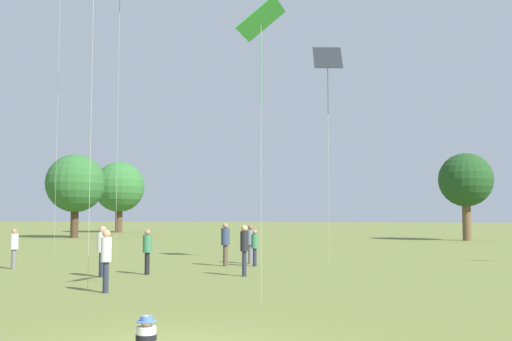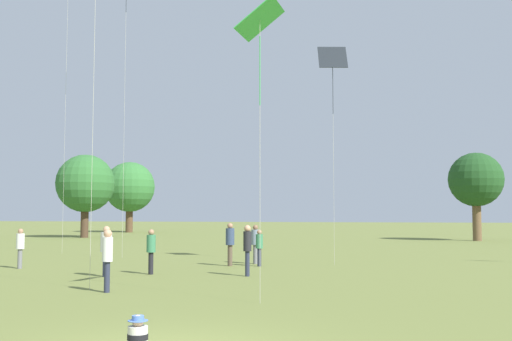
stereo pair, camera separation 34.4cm
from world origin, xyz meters
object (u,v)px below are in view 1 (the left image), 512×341
Objects in this scene: seated_toddler at (146,338)px; person_standing_2 at (14,245)px; person_standing_7 at (255,244)px; distant_tree_1 at (466,181)px; person_standing_1 at (244,245)px; person_standing_4 at (250,241)px; person_standing_5 at (102,247)px; distant_tree_2 at (119,187)px; distant_tree_0 at (75,184)px; person_standing_6 at (106,254)px; person_standing_0 at (147,247)px; person_standing_3 at (225,240)px; kite_1 at (261,24)px; kite_3 at (328,62)px.

seated_toddler is 16.54m from person_standing_2.
distant_tree_1 reaches higher than person_standing_7.
person_standing_4 is (-0.92, 5.15, -0.09)m from person_standing_1.
distant_tree_1 is (16.39, 32.54, 3.91)m from person_standing_5.
person_standing_4 is 0.20× the size of distant_tree_2.
person_standing_6 is at bearing -60.00° from distant_tree_0.
person_standing_2 is 0.91× the size of person_standing_5.
person_standing_5 is at bearing 106.54° from seated_toddler.
person_standing_5 is at bearing -59.71° from distant_tree_0.
person_standing_5 is 4.34m from person_standing_6.
person_standing_5 is 0.21× the size of distant_tree_2.
person_standing_6 is at bearing 44.67° from person_standing_4.
person_standing_2 is (-9.65, 0.81, -0.15)m from person_standing_1.
person_standing_3 reaches higher than person_standing_0.
distant_tree_1 is (21.25, 30.45, 4.00)m from person_standing_2.
distant_tree_0 reaches higher than kite_1.
kite_3 reaches higher than distant_tree_1.
person_standing_5 is at bearing 8.68° from person_standing_0.
kite_1 is 58.46m from distant_tree_2.
person_standing_7 is 0.18× the size of distant_tree_2.
person_standing_2 is 9.08m from person_standing_6.
kite_3 reaches higher than person_standing_0.
person_standing_1 is 52.33m from distant_tree_2.
seated_toddler is at bearing -60.17° from person_standing_1.
kite_1 is at bearing -62.33° from kite_3.
person_standing_1 is 4.96m from person_standing_5.
distant_tree_2 is (-26.89, 57.07, 5.11)m from seated_toddler.
person_standing_5 is (-5.93, 10.44, 0.80)m from seated_toddler.
person_standing_3 is (-1.72, 3.86, -0.03)m from person_standing_1.
distant_tree_0 is 15.84m from distant_tree_2.
person_standing_0 is 0.90× the size of person_standing_3.
distant_tree_1 is at bearing 90.76° from person_standing_2.
person_standing_5 is 1.16× the size of person_standing_7.
distant_tree_2 is (-2.83, 15.58, 0.37)m from distant_tree_0.
person_standing_7 is 0.21× the size of distant_tree_1.
person_standing_2 is 9.71m from person_standing_7.
person_standing_0 is at bearing 137.97° from person_standing_3.
distant_tree_2 reaches higher than person_standing_6.
person_standing_3 is 0.22× the size of distant_tree_2.
person_standing_4 is 0.22× the size of distant_tree_0.
person_standing_7 is at bearing 75.87° from person_standing_4.
person_standing_0 is at bearing -115.80° from distant_tree_1.
seated_toddler is 19.39m from kite_3.
person_standing_0 is 10.09m from kite_1.
person_standing_7 is 48.67m from distant_tree_2.
person_standing_3 is (7.94, 3.04, 0.12)m from person_standing_2.
person_standing_2 is (-10.78, 12.53, 0.71)m from seated_toddler.
person_standing_6 is at bearing 64.94° from person_standing_0.
distant_tree_0 is at bearing -79.69° from distant_tree_2.
person_standing_3 is at bearing -59.90° from distant_tree_2.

